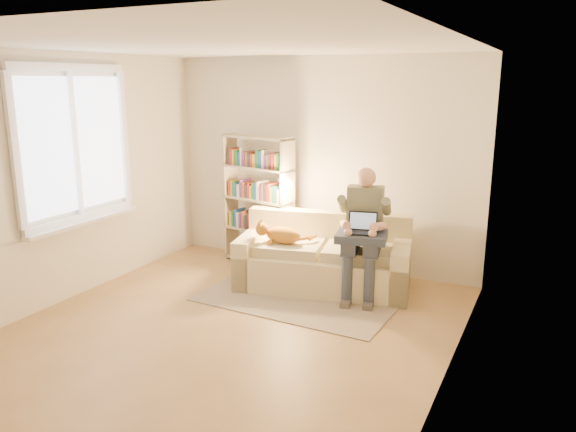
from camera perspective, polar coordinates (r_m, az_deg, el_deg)
The scene contains 13 objects.
floor at distance 5.43m, azimuth -6.20°, elevation -11.62°, with size 4.50×4.50×0.00m, color #9A7546.
ceiling at distance 4.92m, azimuth -7.00°, elevation 16.91°, with size 4.00×4.50×0.02m, color white.
wall_left at distance 6.31m, azimuth -22.08°, elevation 3.42°, with size 0.02×4.50×2.60m, color silver.
wall_right at distance 4.30m, azimuth 16.48°, elevation -0.52°, with size 0.02×4.50×2.60m, color silver.
wall_back at distance 6.99m, azimuth 3.44°, elevation 5.30°, with size 4.00×0.02×2.60m, color silver.
window at distance 6.40m, azimuth -20.50°, elevation 4.36°, with size 0.12×1.52×1.69m.
sofa at distance 6.43m, azimuth 3.69°, elevation -4.64°, with size 2.06×1.24×0.81m.
person at distance 6.09m, azimuth 7.67°, elevation -0.98°, with size 0.50×0.68×1.40m.
cat at distance 6.32m, azimuth -0.61°, elevation -1.89°, with size 0.61×0.31×0.23m.
blanket at distance 5.99m, azimuth 7.36°, elevation -2.07°, with size 0.52×0.43×0.09m, color #293349.
laptop at distance 5.97m, azimuth 7.40°, elevation -1.13°, with size 0.35×0.32×0.26m.
bookshelf at distance 7.05m, azimuth -3.05°, elevation 2.20°, with size 1.09×0.52×1.66m.
rug at distance 6.15m, azimuth 1.07°, elevation -8.37°, with size 2.08×1.23×0.01m, color gray.
Camera 1 is at (2.67, -4.13, 2.31)m, focal length 35.00 mm.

